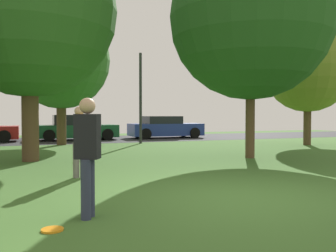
# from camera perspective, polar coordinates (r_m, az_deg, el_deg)

# --- Properties ---
(ground_plane) EXTENTS (44.00, 44.00, 0.00)m
(ground_plane) POSITION_cam_1_polar(r_m,az_deg,el_deg) (6.58, 10.86, -10.81)
(ground_plane) COLOR #3D6628
(road_strip) EXTENTS (44.00, 6.40, 0.01)m
(road_strip) POSITION_cam_1_polar(r_m,az_deg,el_deg) (21.76, -11.94, -2.05)
(road_strip) COLOR #28282B
(road_strip) RESTS_ON ground_plane
(maple_tree_far) EXTENTS (5.32, 5.32, 7.28)m
(maple_tree_far) POSITION_cam_1_polar(r_m,az_deg,el_deg) (12.48, -20.68, 16.38)
(maple_tree_far) COLOR brown
(maple_tree_far) RESTS_ON ground_plane
(oak_tree_left) EXTENTS (4.03, 4.03, 5.59)m
(oak_tree_left) POSITION_cam_1_polar(r_m,az_deg,el_deg) (18.68, 20.81, 8.20)
(oak_tree_left) COLOR brown
(oak_tree_left) RESTS_ON ground_plane
(maple_tree_near) EXTENTS (5.35, 5.35, 7.26)m
(maple_tree_near) POSITION_cam_1_polar(r_m,az_deg,el_deg) (12.88, 12.68, 15.89)
(maple_tree_near) COLOR brown
(maple_tree_near) RESTS_ON ground_plane
(birch_tree_lone) EXTENTS (4.60, 4.60, 6.30)m
(birch_tree_lone) POSITION_cam_1_polar(r_m,az_deg,el_deg) (18.38, -16.22, 9.70)
(birch_tree_lone) COLOR brown
(birch_tree_lone) RESTS_ON ground_plane
(person_catcher) EXTENTS (0.39, 0.34, 1.66)m
(person_catcher) POSITION_cam_1_polar(r_m,az_deg,el_deg) (5.19, -12.31, -3.94)
(person_catcher) COLOR #2D334C
(person_catcher) RESTS_ON ground_plane
(person_walking) EXTENTS (0.30, 0.35, 1.61)m
(person_walking) POSITION_cam_1_polar(r_m,az_deg,el_deg) (8.57, -13.52, -1.91)
(person_walking) COLOR slate
(person_walking) RESTS_ON ground_plane
(frisbee_disc) EXTENTS (0.27, 0.27, 0.03)m
(frisbee_disc) POSITION_cam_1_polar(r_m,az_deg,el_deg) (4.92, -17.45, -15.04)
(frisbee_disc) COLOR orange
(frisbee_disc) RESTS_ON ground_plane
(parked_car_green) EXTENTS (4.49, 2.01, 1.42)m
(parked_car_green) POSITION_cam_1_polar(r_m,az_deg,el_deg) (21.62, -14.01, -0.37)
(parked_car_green) COLOR #195633
(parked_car_green) RESTS_ON ground_plane
(parked_car_blue) EXTENTS (4.47, 2.01, 1.34)m
(parked_car_blue) POSITION_cam_1_polar(r_m,az_deg,el_deg) (22.77, -0.47, -0.27)
(parked_car_blue) COLOR #233893
(parked_car_blue) RESTS_ON ground_plane
(street_lamp_post) EXTENTS (0.14, 0.14, 4.50)m
(street_lamp_post) POSITION_cam_1_polar(r_m,az_deg,el_deg) (18.45, -4.27, 4.30)
(street_lamp_post) COLOR #2D2D33
(street_lamp_post) RESTS_ON ground_plane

